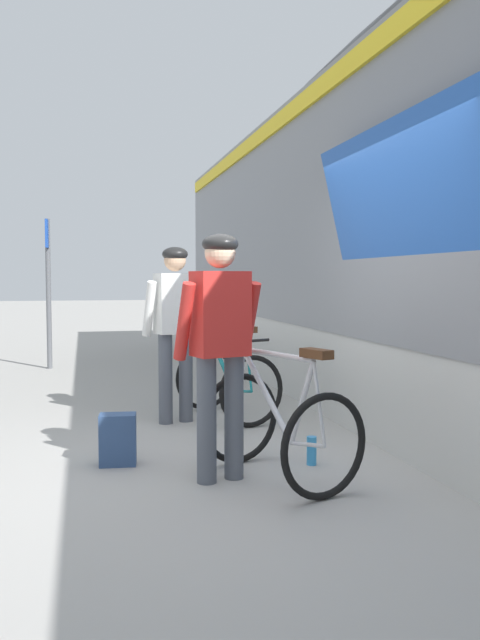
{
  "coord_description": "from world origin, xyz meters",
  "views": [
    {
      "loc": [
        -1.14,
        -4.68,
        1.45
      ],
      "look_at": [
        0.33,
        1.42,
        1.05
      ],
      "focal_mm": 36.71,
      "sensor_mm": 36.0,
      "label": 1
    }
  ],
  "objects_px": {
    "bicycle_near_teal": "(227,380)",
    "backpack_on_platform": "(118,439)",
    "cyclist_near_in_white": "(175,318)",
    "cyclist_far_in_red": "(220,334)",
    "water_bottle_near_the_bikes": "(312,451)",
    "platform_sign_post": "(48,268)",
    "bicycle_far_silver": "(279,425)"
  },
  "relations": [
    {
      "from": "bicycle_far_silver",
      "to": "water_bottle_near_the_bikes",
      "type": "height_order",
      "value": "bicycle_far_silver"
    },
    {
      "from": "cyclist_far_in_red",
      "to": "bicycle_near_teal",
      "type": "distance_m",
      "value": 2.2
    },
    {
      "from": "cyclist_near_in_white",
      "to": "cyclist_far_in_red",
      "type": "relative_size",
      "value": 1.0
    },
    {
      "from": "bicycle_near_teal",
      "to": "bicycle_far_silver",
      "type": "distance_m",
      "value": 2.14
    },
    {
      "from": "bicycle_far_silver",
      "to": "cyclist_near_in_white",
      "type": "bearing_deg",
      "value": 102.58
    },
    {
      "from": "bicycle_near_teal",
      "to": "platform_sign_post",
      "type": "bearing_deg",
      "value": 114.59
    },
    {
      "from": "bicycle_far_silver",
      "to": "platform_sign_post",
      "type": "relative_size",
      "value": 0.52
    },
    {
      "from": "bicycle_far_silver",
      "to": "water_bottle_near_the_bikes",
      "type": "relative_size",
      "value": 5.61
    },
    {
      "from": "cyclist_near_in_white",
      "to": "platform_sign_post",
      "type": "distance_m",
      "value": 4.67
    },
    {
      "from": "bicycle_near_teal",
      "to": "water_bottle_near_the_bikes",
      "type": "relative_size",
      "value": 5.5
    },
    {
      "from": "bicycle_near_teal",
      "to": "backpack_on_platform",
      "type": "xyz_separation_m",
      "value": [
        -1.2,
        -1.48,
        -0.2
      ]
    },
    {
      "from": "bicycle_far_silver",
      "to": "backpack_on_platform",
      "type": "xyz_separation_m",
      "value": [
        -1.11,
        0.66,
        -0.2
      ]
    },
    {
      "from": "cyclist_far_in_red",
      "to": "bicycle_near_teal",
      "type": "xyz_separation_m",
      "value": [
        0.5,
        2.04,
        -0.65
      ]
    },
    {
      "from": "bicycle_near_teal",
      "to": "platform_sign_post",
      "type": "height_order",
      "value": "platform_sign_post"
    },
    {
      "from": "cyclist_near_in_white",
      "to": "bicycle_far_silver",
      "type": "distance_m",
      "value": 2.21
    },
    {
      "from": "bicycle_far_silver",
      "to": "bicycle_near_teal",
      "type": "bearing_deg",
      "value": 87.6
    },
    {
      "from": "cyclist_far_in_red",
      "to": "water_bottle_near_the_bikes",
      "type": "height_order",
      "value": "cyclist_far_in_red"
    },
    {
      "from": "water_bottle_near_the_bikes",
      "to": "backpack_on_platform",
      "type": "bearing_deg",
      "value": 166.56
    },
    {
      "from": "water_bottle_near_the_bikes",
      "to": "platform_sign_post",
      "type": "height_order",
      "value": "platform_sign_post"
    },
    {
      "from": "bicycle_near_teal",
      "to": "backpack_on_platform",
      "type": "relative_size",
      "value": 3.06
    },
    {
      "from": "cyclist_near_in_white",
      "to": "cyclist_far_in_red",
      "type": "distance_m",
      "value": 1.96
    },
    {
      "from": "cyclist_near_in_white",
      "to": "bicycle_near_teal",
      "type": "distance_m",
      "value": 0.86
    },
    {
      "from": "cyclist_near_in_white",
      "to": "bicycle_far_silver",
      "type": "relative_size",
      "value": 1.41
    },
    {
      "from": "platform_sign_post",
      "to": "backpack_on_platform",
      "type": "bearing_deg",
      "value": -82.3
    },
    {
      "from": "cyclist_near_in_white",
      "to": "bicycle_far_silver",
      "type": "xyz_separation_m",
      "value": [
        0.46,
        -2.06,
        -0.65
      ]
    },
    {
      "from": "cyclist_near_in_white",
      "to": "platform_sign_post",
      "type": "relative_size",
      "value": 0.73
    },
    {
      "from": "bicycle_near_teal",
      "to": "bicycle_far_silver",
      "type": "bearing_deg",
      "value": -92.4
    },
    {
      "from": "bicycle_far_silver",
      "to": "backpack_on_platform",
      "type": "bearing_deg",
      "value": 149.26
    },
    {
      "from": "bicycle_near_teal",
      "to": "backpack_on_platform",
      "type": "height_order",
      "value": "bicycle_near_teal"
    },
    {
      "from": "backpack_on_platform",
      "to": "platform_sign_post",
      "type": "bearing_deg",
      "value": 104.36
    },
    {
      "from": "cyclist_near_in_white",
      "to": "cyclist_far_in_red",
      "type": "bearing_deg",
      "value": -88.57
    },
    {
      "from": "cyclist_far_in_red",
      "to": "bicycle_near_teal",
      "type": "bearing_deg",
      "value": 76.26
    }
  ]
}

